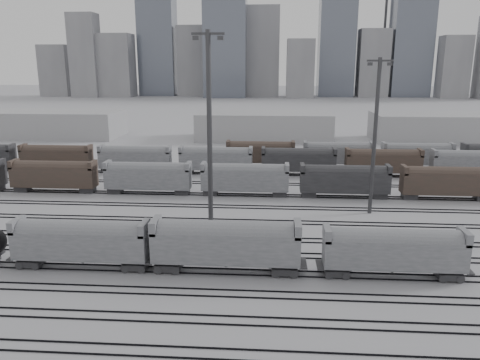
# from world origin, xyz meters

# --- Properties ---
(ground) EXTENTS (900.00, 900.00, 0.00)m
(ground) POSITION_xyz_m (0.00, 0.00, 0.00)
(ground) COLOR #BCBCC1
(ground) RESTS_ON ground
(tracks) EXTENTS (220.00, 71.50, 0.16)m
(tracks) POSITION_xyz_m (0.00, 17.50, 0.08)
(tracks) COLOR black
(tracks) RESTS_ON ground
(hopper_car_a) EXTENTS (15.08, 3.00, 5.39)m
(hopper_car_a) POSITION_xyz_m (-8.29, 1.00, 3.33)
(hopper_car_a) COLOR #232326
(hopper_car_a) RESTS_ON ground
(hopper_car_b) EXTENTS (16.11, 3.20, 5.76)m
(hopper_car_b) POSITION_xyz_m (7.82, 1.00, 3.56)
(hopper_car_b) COLOR #232326
(hopper_car_b) RESTS_ON ground
(hopper_car_c) EXTENTS (14.83, 2.95, 5.30)m
(hopper_car_c) POSITION_xyz_m (25.68, 1.00, 3.28)
(hopper_car_c) COLOR #232326
(hopper_car_c) RESTS_ON ground
(light_mast_c) EXTENTS (4.24, 0.68, 26.49)m
(light_mast_c) POSITION_xyz_m (4.24, 15.41, 14.05)
(light_mast_c) COLOR #363639
(light_mast_c) RESTS_ON ground
(light_mast_d) EXTENTS (3.70, 0.59, 23.15)m
(light_mast_d) POSITION_xyz_m (27.70, 23.44, 12.28)
(light_mast_d) COLOR #363639
(light_mast_d) RESTS_ON ground
(bg_string_near) EXTENTS (151.00, 3.00, 5.60)m
(bg_string_near) POSITION_xyz_m (8.00, 32.00, 2.80)
(bg_string_near) COLOR gray
(bg_string_near) RESTS_ON ground
(bg_string_mid) EXTENTS (151.00, 3.00, 5.60)m
(bg_string_mid) POSITION_xyz_m (18.00, 48.00, 2.80)
(bg_string_mid) COLOR #232326
(bg_string_mid) RESTS_ON ground
(bg_string_far) EXTENTS (66.00, 3.00, 5.60)m
(bg_string_far) POSITION_xyz_m (35.50, 56.00, 2.80)
(bg_string_far) COLOR #47352D
(bg_string_far) RESTS_ON ground
(warehouse_left) EXTENTS (50.00, 18.00, 8.00)m
(warehouse_left) POSITION_xyz_m (-60.00, 95.00, 4.00)
(warehouse_left) COLOR #A7A7AA
(warehouse_left) RESTS_ON ground
(warehouse_mid) EXTENTS (40.00, 18.00, 8.00)m
(warehouse_mid) POSITION_xyz_m (10.00, 95.00, 4.00)
(warehouse_mid) COLOR #A7A7AA
(warehouse_mid) RESTS_ON ground
(warehouse_right) EXTENTS (35.00, 18.00, 8.00)m
(warehouse_right) POSITION_xyz_m (60.00, 95.00, 4.00)
(warehouse_right) COLOR #A7A7AA
(warehouse_right) RESTS_ON ground
(skyline) EXTENTS (316.00, 22.40, 95.00)m
(skyline) POSITION_xyz_m (10.84, 280.00, 34.73)
(skyline) COLOR #99999C
(skyline) RESTS_ON ground
(crane_left) EXTENTS (42.00, 1.80, 100.00)m
(crane_left) POSITION_xyz_m (-28.74, 305.00, 57.39)
(crane_left) COLOR #363639
(crane_left) RESTS_ON ground
(crane_right) EXTENTS (42.00, 1.80, 100.00)m
(crane_right) POSITION_xyz_m (91.26, 305.00, 57.39)
(crane_right) COLOR #363639
(crane_right) RESTS_ON ground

